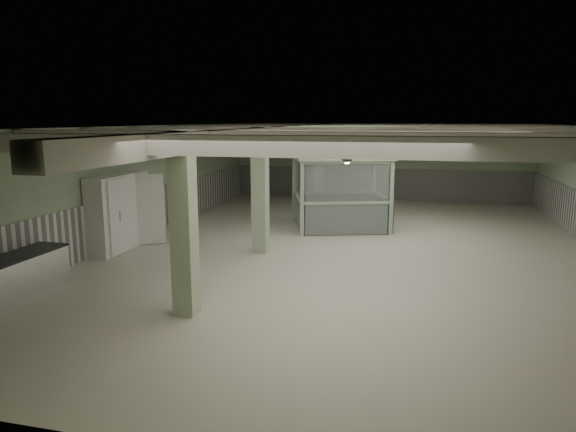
# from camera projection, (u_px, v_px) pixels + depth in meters

# --- Properties ---
(floor) EXTENTS (20.00, 20.00, 0.00)m
(floor) POSITION_uv_depth(u_px,v_px,m) (350.00, 249.00, 15.34)
(floor) COLOR beige
(floor) RESTS_ON ground
(ceiling) EXTENTS (14.00, 20.00, 0.02)m
(ceiling) POSITION_uv_depth(u_px,v_px,m) (353.00, 127.00, 14.67)
(ceiling) COLOR beige
(ceiling) RESTS_ON wall_back
(wall_back) EXTENTS (14.00, 0.02, 3.60)m
(wall_back) POSITION_uv_depth(u_px,v_px,m) (378.00, 162.00, 24.54)
(wall_back) COLOR #A9C19B
(wall_back) RESTS_ON floor
(wall_front) EXTENTS (14.00, 0.02, 3.60)m
(wall_front) POSITION_uv_depth(u_px,v_px,m) (236.00, 311.00, 5.47)
(wall_front) COLOR #A9C19B
(wall_front) RESTS_ON floor
(wall_left) EXTENTS (0.02, 20.00, 3.60)m
(wall_left) POSITION_uv_depth(u_px,v_px,m) (137.00, 182.00, 16.68)
(wall_left) COLOR #A9C19B
(wall_left) RESTS_ON floor
(wainscot_left) EXTENTS (0.05, 19.90, 1.50)m
(wainscot_left) POSITION_uv_depth(u_px,v_px,m) (139.00, 214.00, 16.86)
(wainscot_left) COLOR silver
(wainscot_left) RESTS_ON floor
(wainscot_back) EXTENTS (13.90, 0.05, 1.50)m
(wainscot_back) POSITION_uv_depth(u_px,v_px,m) (377.00, 184.00, 24.71)
(wainscot_back) COLOR silver
(wainscot_back) RESTS_ON floor
(girder) EXTENTS (0.45, 19.90, 0.40)m
(girder) POSITION_uv_depth(u_px,v_px,m) (269.00, 134.00, 15.31)
(girder) COLOR beige
(girder) RESTS_ON ceiling
(beam_a) EXTENTS (13.90, 0.35, 0.32)m
(beam_a) POSITION_uv_depth(u_px,v_px,m) (291.00, 146.00, 7.56)
(beam_a) COLOR beige
(beam_a) RESTS_ON ceiling
(beam_b) EXTENTS (13.90, 0.35, 0.32)m
(beam_b) POSITION_uv_depth(u_px,v_px,m) (322.00, 140.00, 9.94)
(beam_b) COLOR beige
(beam_b) RESTS_ON ceiling
(beam_c) EXTENTS (13.90, 0.35, 0.32)m
(beam_c) POSITION_uv_depth(u_px,v_px,m) (341.00, 136.00, 12.32)
(beam_c) COLOR beige
(beam_c) RESTS_ON ceiling
(beam_d) EXTENTS (13.90, 0.35, 0.32)m
(beam_d) POSITION_uv_depth(u_px,v_px,m) (353.00, 133.00, 14.70)
(beam_d) COLOR beige
(beam_d) RESTS_ON ceiling
(beam_e) EXTENTS (13.90, 0.35, 0.32)m
(beam_e) POSITION_uv_depth(u_px,v_px,m) (362.00, 131.00, 17.09)
(beam_e) COLOR beige
(beam_e) RESTS_ON ceiling
(beam_f) EXTENTS (13.90, 0.35, 0.32)m
(beam_f) POSITION_uv_depth(u_px,v_px,m) (369.00, 130.00, 19.47)
(beam_f) COLOR beige
(beam_f) RESTS_ON ceiling
(beam_g) EXTENTS (13.90, 0.35, 0.32)m
(beam_g) POSITION_uv_depth(u_px,v_px,m) (374.00, 128.00, 21.85)
(beam_g) COLOR beige
(beam_g) RESTS_ON ceiling
(column_a) EXTENTS (0.42, 0.42, 3.60)m
(column_a) POSITION_uv_depth(u_px,v_px,m) (184.00, 225.00, 9.88)
(column_a) COLOR #ADC09B
(column_a) RESTS_ON floor
(column_b) EXTENTS (0.42, 0.42, 3.60)m
(column_b) POSITION_uv_depth(u_px,v_px,m) (260.00, 191.00, 14.65)
(column_b) COLOR #ADC09B
(column_b) RESTS_ON floor
(column_c) EXTENTS (0.42, 0.42, 3.60)m
(column_c) POSITION_uv_depth(u_px,v_px,m) (299.00, 173.00, 19.41)
(column_c) COLOR #ADC09B
(column_c) RESTS_ON floor
(column_d) EXTENTS (0.42, 0.42, 3.60)m
(column_d) POSITION_uv_depth(u_px,v_px,m) (319.00, 164.00, 23.23)
(column_d) COLOR #ADC09B
(column_d) RESTS_ON floor
(pendant_front) EXTENTS (0.44, 0.44, 0.22)m
(pendant_front) POSITION_uv_depth(u_px,v_px,m) (347.00, 159.00, 9.89)
(pendant_front) COLOR #2F3F30
(pendant_front) RESTS_ON ceiling
(pendant_mid) EXTENTS (0.44, 0.44, 0.22)m
(pendant_mid) POSITION_uv_depth(u_px,v_px,m) (372.00, 145.00, 15.13)
(pendant_mid) COLOR #2F3F30
(pendant_mid) RESTS_ON ceiling
(pendant_back) EXTENTS (0.44, 0.44, 0.22)m
(pendant_back) POSITION_uv_depth(u_px,v_px,m) (383.00, 139.00, 19.90)
(pendant_back) COLOR #2F3F30
(pendant_back) RESTS_ON ceiling
(walkin_cooler) EXTENTS (1.16, 2.47, 2.26)m
(walkin_cooler) POSITION_uv_depth(u_px,v_px,m) (120.00, 212.00, 15.11)
(walkin_cooler) COLOR white
(walkin_cooler) RESTS_ON floor
(guard_booth) EXTENTS (3.90, 3.58, 2.59)m
(guard_booth) POSITION_uv_depth(u_px,v_px,m) (341.00, 179.00, 17.99)
(guard_booth) COLOR #A0BE98
(guard_booth) RESTS_ON floor
(filing_cabinet) EXTENTS (0.59, 0.68, 1.22)m
(filing_cabinet) POSITION_uv_depth(u_px,v_px,m) (385.00, 214.00, 17.49)
(filing_cabinet) COLOR #606554
(filing_cabinet) RESTS_ON floor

